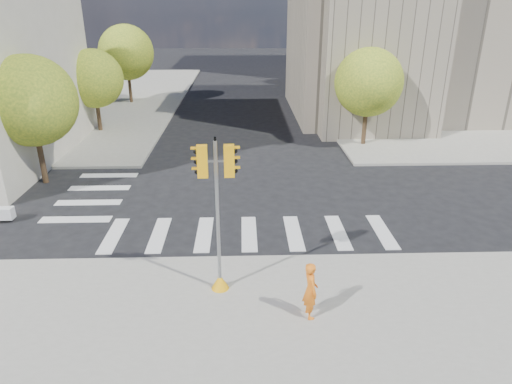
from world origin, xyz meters
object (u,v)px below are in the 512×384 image
at_px(lamp_far, 326,47).
at_px(photographer, 310,290).
at_px(lamp_near, 362,65).
at_px(traffic_signal, 218,229).

relative_size(lamp_far, photographer, 4.64).
xyz_separation_m(lamp_far, photographer, (-6.44, -35.45, -3.56)).
relative_size(lamp_near, photographer, 4.64).
distance_m(traffic_signal, photographer, 3.27).
bearing_deg(traffic_signal, lamp_near, 63.56).
xyz_separation_m(lamp_near, traffic_signal, (-9.09, -19.99, -2.30)).
bearing_deg(photographer, lamp_near, -26.79).
distance_m(lamp_near, lamp_far, 14.00).
bearing_deg(lamp_near, traffic_signal, -114.45).
bearing_deg(lamp_near, lamp_far, 90.00).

